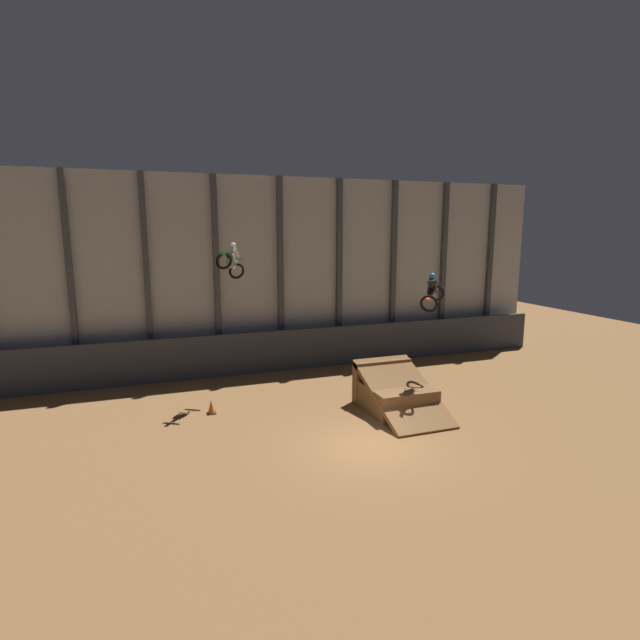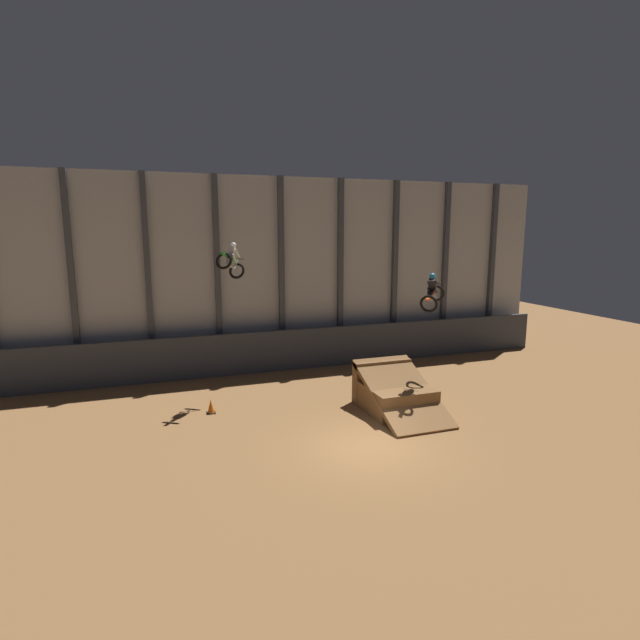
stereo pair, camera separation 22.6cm
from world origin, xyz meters
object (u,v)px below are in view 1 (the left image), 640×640
object	(u,v)px
rider_bike_left_air	(231,261)
rider_bike_right_air	(432,293)
dirt_ramp	(394,393)
traffic_cone_near_ramp	(211,407)

from	to	relation	value
rider_bike_left_air	rider_bike_right_air	bearing A→B (deg)	6.08
dirt_ramp	traffic_cone_near_ramp	xyz separation A→B (m)	(-7.27, 1.98, -0.39)
rider_bike_left_air	traffic_cone_near_ramp	xyz separation A→B (m)	(-1.32, -1.86, -5.78)
dirt_ramp	rider_bike_left_air	world-z (taller)	rider_bike_left_air
dirt_ramp	rider_bike_right_air	xyz separation A→B (m)	(1.63, -0.08, 4.13)
dirt_ramp	traffic_cone_near_ramp	distance (m)	7.54
dirt_ramp	rider_bike_left_air	size ratio (longest dim) A/B	2.35
rider_bike_left_air	dirt_ramp	bearing A→B (deg)	0.59
rider_bike_right_air	traffic_cone_near_ramp	distance (m)	10.19
rider_bike_left_air	rider_bike_right_air	xyz separation A→B (m)	(7.58, -3.92, -1.25)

